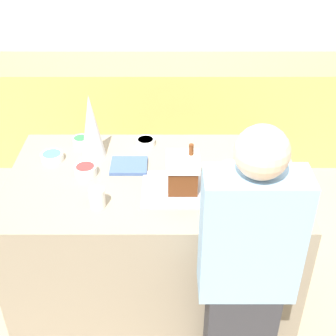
# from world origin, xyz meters

# --- Properties ---
(ground_plane) EXTENTS (12.00, 12.00, 0.00)m
(ground_plane) POSITION_xyz_m (0.00, 0.00, 0.00)
(ground_plane) COLOR tan
(wall_back) EXTENTS (8.00, 0.05, 2.60)m
(wall_back) POSITION_xyz_m (0.00, 2.10, 1.30)
(wall_back) COLOR beige
(wall_back) RESTS_ON ground_plane
(back_cabinet_block) EXTENTS (6.00, 0.60, 0.90)m
(back_cabinet_block) POSITION_xyz_m (0.00, 1.77, 0.45)
(back_cabinet_block) COLOR tan
(back_cabinet_block) RESTS_ON ground_plane
(kitchen_island) EXTENTS (1.61, 0.95, 0.92)m
(kitchen_island) POSITION_xyz_m (0.00, 0.00, 0.46)
(kitchen_island) COLOR gray
(kitchen_island) RESTS_ON ground_plane
(baking_tray) EXTENTS (0.43, 0.33, 0.01)m
(baking_tray) POSITION_xyz_m (0.16, -0.12, 0.93)
(baking_tray) COLOR #9E9EA8
(baking_tray) RESTS_ON kitchen_island
(gingerbread_house) EXTENTS (0.17, 0.17, 0.26)m
(gingerbread_house) POSITION_xyz_m (0.16, -0.12, 1.04)
(gingerbread_house) COLOR #5B2D14
(gingerbread_house) RESTS_ON baking_tray
(decorative_tree) EXTENTS (0.14, 0.14, 0.39)m
(decorative_tree) POSITION_xyz_m (-0.36, 0.23, 1.12)
(decorative_tree) COLOR silver
(decorative_tree) RESTS_ON kitchen_island
(candy_bowl_front_corner) EXTENTS (0.13, 0.13, 0.04)m
(candy_bowl_front_corner) POSITION_xyz_m (-0.59, 0.18, 0.95)
(candy_bowl_front_corner) COLOR white
(candy_bowl_front_corner) RESTS_ON kitchen_island
(candy_bowl_far_right) EXTENTS (0.12, 0.12, 0.04)m
(candy_bowl_far_right) POSITION_xyz_m (-0.05, 0.35, 0.95)
(candy_bowl_far_right) COLOR white
(candy_bowl_far_right) RESTS_ON kitchen_island
(candy_bowl_near_tray_left) EXTENTS (0.10, 0.10, 0.05)m
(candy_bowl_near_tray_left) POSITION_xyz_m (-0.45, 0.34, 0.95)
(candy_bowl_near_tray_left) COLOR silver
(candy_bowl_near_tray_left) RESTS_ON kitchen_island
(candy_bowl_far_left) EXTENTS (0.13, 0.13, 0.04)m
(candy_bowl_far_left) POSITION_xyz_m (0.68, 0.27, 0.94)
(candy_bowl_far_left) COLOR white
(candy_bowl_far_left) RESTS_ON kitchen_island
(candy_bowl_beside_tree) EXTENTS (0.13, 0.13, 0.04)m
(candy_bowl_beside_tree) POSITION_xyz_m (0.44, 0.05, 0.95)
(candy_bowl_beside_tree) COLOR white
(candy_bowl_beside_tree) RESTS_ON kitchen_island
(candy_bowl_center_rear) EXTENTS (0.12, 0.12, 0.05)m
(candy_bowl_center_rear) POSITION_xyz_m (-0.38, 0.03, 0.95)
(candy_bowl_center_rear) COLOR white
(candy_bowl_center_rear) RESTS_ON kitchen_island
(cookbook) EXTENTS (0.21, 0.18, 0.02)m
(cookbook) POSITION_xyz_m (-0.14, 0.10, 0.93)
(cookbook) COLOR #3F598C
(cookbook) RESTS_ON kitchen_island
(mug) EXTENTS (0.08, 0.08, 0.10)m
(mug) POSITION_xyz_m (-0.27, -0.26, 0.98)
(mug) COLOR white
(mug) RESTS_ON kitchen_island
(person) EXTENTS (0.42, 0.53, 1.60)m
(person) POSITION_xyz_m (0.43, -0.66, 0.83)
(person) COLOR #333338
(person) RESTS_ON ground_plane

